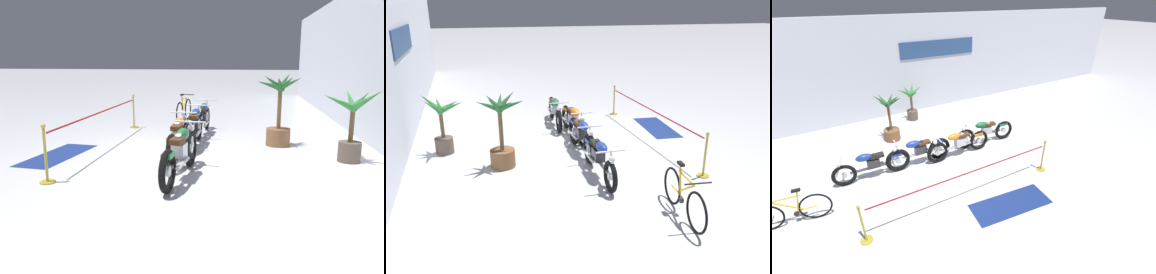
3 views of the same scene
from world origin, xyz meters
TOP-DOWN VIEW (x-y plane):
  - ground_plane at (0.00, 0.00)m, footprint 120.00×120.00m
  - back_wall at (0.01, 5.12)m, footprint 28.00×0.29m
  - motorcycle_blue_0 at (-2.07, 0.73)m, footprint 2.26×0.62m
  - motorcycle_blue_1 at (-0.60, 0.68)m, footprint 2.17×0.62m
  - motorcycle_orange_2 at (0.76, 0.50)m, footprint 2.35×0.62m
  - motorcycle_green_3 at (2.00, 0.75)m, footprint 2.34×0.62m
  - bicycle at (-4.12, -0.15)m, footprint 1.74×0.48m
  - potted_palm_left_of_row at (0.44, 4.11)m, footprint 1.15×1.11m
  - potted_palm_right_of_row at (-0.88, 2.74)m, footprint 0.97×1.14m
  - stanchion_far_left at (-1.21, -1.54)m, footprint 5.40×0.28m
  - stanchion_mid_left at (2.60, -1.54)m, footprint 0.28×0.28m
  - floor_banner at (0.78, -2.27)m, footprint 2.22×1.07m

SIDE VIEW (x-z plane):
  - ground_plane at x=0.00m, z-range 0.00..0.00m
  - floor_banner at x=0.78m, z-range 0.00..0.01m
  - stanchion_mid_left at x=2.60m, z-range -0.17..0.88m
  - bicycle at x=-4.12m, z-range -0.09..0.88m
  - motorcycle_blue_0 at x=-2.07m, z-range 0.00..0.92m
  - motorcycle_green_3 at x=2.00m, z-range 0.00..0.94m
  - motorcycle_orange_2 at x=0.76m, z-range 0.00..0.94m
  - motorcycle_blue_1 at x=-0.60m, z-range 0.00..0.96m
  - stanchion_far_left at x=-1.21m, z-range 0.13..1.19m
  - potted_palm_left_of_row at x=0.44m, z-range -0.06..1.57m
  - potted_palm_right_of_row at x=-0.88m, z-range -0.16..1.69m
  - back_wall at x=0.01m, z-range 0.00..4.20m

